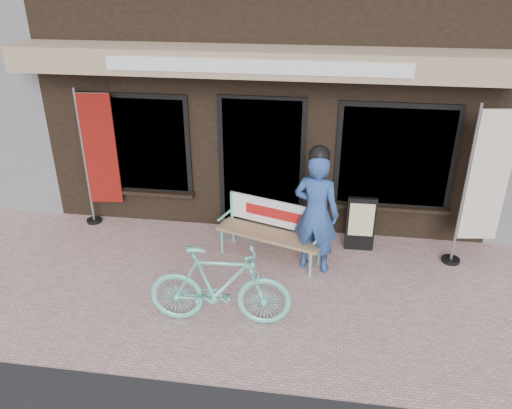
% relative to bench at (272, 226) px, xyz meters
% --- Properties ---
extents(ground, '(70.00, 70.00, 0.00)m').
position_rel_bench_xyz_m(ground, '(-0.28, -1.14, -0.50)').
color(ground, '#CA9C9A').
rests_on(ground, ground).
extents(storefront, '(7.00, 6.77, 6.00)m').
position_rel_bench_xyz_m(storefront, '(-0.28, 3.82, 2.49)').
color(storefront, black).
rests_on(storefront, ground).
extents(bench, '(1.63, 0.88, 0.86)m').
position_rel_bench_xyz_m(bench, '(0.00, 0.00, 0.00)').
color(bench, '#6DD6C5').
rests_on(bench, ground).
extents(person, '(0.72, 0.56, 1.85)m').
position_rel_bench_xyz_m(person, '(0.62, -0.23, 0.40)').
color(person, '#2A4B92').
rests_on(person, ground).
extents(bicycle, '(1.74, 0.58, 1.03)m').
position_rel_bench_xyz_m(bicycle, '(-0.43, -1.61, 0.01)').
color(bicycle, '#6DD6C5').
rests_on(bicycle, ground).
extents(nobori_red, '(0.67, 0.27, 2.27)m').
position_rel_bench_xyz_m(nobori_red, '(-2.87, 0.66, 0.67)').
color(nobori_red, gray).
rests_on(nobori_red, ground).
extents(nobori_cream, '(0.70, 0.29, 2.36)m').
position_rel_bench_xyz_m(nobori_cream, '(2.85, 0.25, 0.71)').
color(nobori_cream, gray).
rests_on(nobori_cream, ground).
extents(menu_stand, '(0.43, 0.10, 0.86)m').
position_rel_bench_xyz_m(menu_stand, '(1.29, 0.38, -0.06)').
color(menu_stand, black).
rests_on(menu_stand, ground).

